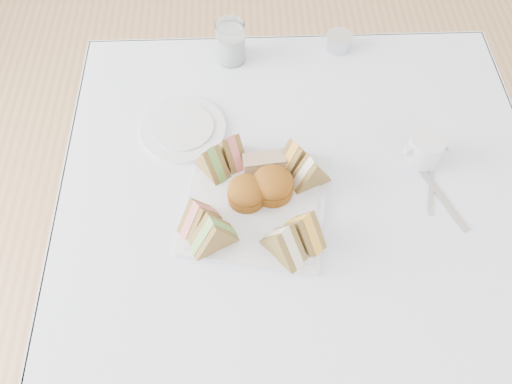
{
  "coord_description": "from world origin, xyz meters",
  "views": [
    {
      "loc": [
        -0.12,
        -0.6,
        1.69
      ],
      "look_at": [
        -0.1,
        -0.0,
        0.8
      ],
      "focal_mm": 38.0,
      "sensor_mm": 36.0,
      "label": 1
    }
  ],
  "objects_px": {
    "table": "(293,279)",
    "water_glass": "(231,42)",
    "serving_plate": "(256,204)",
    "creamer_jug": "(425,149)"
  },
  "relations": [
    {
      "from": "serving_plate",
      "to": "creamer_jug",
      "type": "bearing_deg",
      "value": 26.72
    },
    {
      "from": "serving_plate",
      "to": "water_glass",
      "type": "bearing_deg",
      "value": 106.19
    },
    {
      "from": "water_glass",
      "to": "creamer_jug",
      "type": "relative_size",
      "value": 1.38
    },
    {
      "from": "serving_plate",
      "to": "water_glass",
      "type": "relative_size",
      "value": 2.67
    },
    {
      "from": "serving_plate",
      "to": "water_glass",
      "type": "height_order",
      "value": "water_glass"
    },
    {
      "from": "table",
      "to": "water_glass",
      "type": "bearing_deg",
      "value": 108.55
    },
    {
      "from": "creamer_jug",
      "to": "water_glass",
      "type": "bearing_deg",
      "value": 123.88
    },
    {
      "from": "water_glass",
      "to": "serving_plate",
      "type": "bearing_deg",
      "value": -83.98
    },
    {
      "from": "water_glass",
      "to": "creamer_jug",
      "type": "xyz_separation_m",
      "value": [
        0.41,
        -0.33,
        -0.02
      ]
    },
    {
      "from": "table",
      "to": "creamer_jug",
      "type": "bearing_deg",
      "value": 21.38
    }
  ]
}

